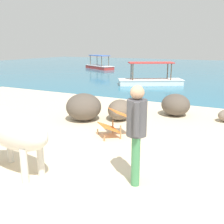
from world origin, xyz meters
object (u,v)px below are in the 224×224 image
(cow, at_px, (12,130))
(boat_red, at_px, (99,66))
(person_standing, at_px, (136,128))
(boat_white, at_px, (150,80))
(deck_chair_far, at_px, (115,121))

(cow, bearing_deg, boat_red, -55.87)
(cow, height_order, boat_red, boat_red)
(person_standing, height_order, boat_red, person_standing)
(cow, xyz_separation_m, boat_white, (-1.41, 11.40, -0.52))
(person_standing, relative_size, boat_red, 0.43)
(person_standing, relative_size, boat_white, 0.43)
(cow, relative_size, person_standing, 1.29)
(cow, height_order, deck_chair_far, cow)
(cow, bearing_deg, deck_chair_far, -98.47)
(cow, bearing_deg, person_standing, -155.36)
(cow, distance_m, person_standing, 2.18)
(boat_red, bearing_deg, person_standing, 150.93)
(boat_red, bearing_deg, deck_chair_far, 150.49)
(boat_white, height_order, boat_red, same)
(deck_chair_far, relative_size, boat_white, 0.25)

